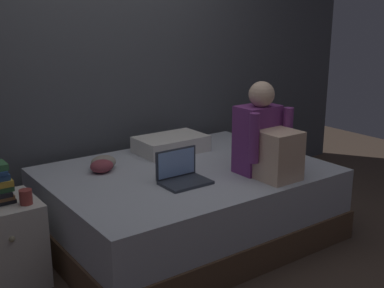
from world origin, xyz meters
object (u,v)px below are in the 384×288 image
at_px(bed, 187,204).
at_px(clothes_pile, 103,164).
at_px(nightstand, 3,244).
at_px(laptop, 182,175).
at_px(person_sitting, 266,140).
at_px(pillow, 171,144).
at_px(mug, 26,197).

height_order(bed, clothes_pile, clothes_pile).
distance_m(bed, nightstand, 1.31).
bearing_deg(laptop, person_sitting, -19.98).
relative_size(bed, pillow, 3.57).
bearing_deg(pillow, person_sitting, -76.00).
xyz_separation_m(mug, clothes_pile, (0.66, 0.33, -0.00)).
height_order(mug, clothes_pile, clothes_pile).
bearing_deg(nightstand, person_sitting, -17.99).
xyz_separation_m(bed, laptop, (-0.19, -0.21, 0.33)).
bearing_deg(pillow, clothes_pile, -169.84).
bearing_deg(pillow, mug, -161.44).
bearing_deg(laptop, clothes_pile, 120.45).
height_order(nightstand, person_sitting, person_sitting).
relative_size(pillow, mug, 6.22).
relative_size(bed, person_sitting, 3.05).
distance_m(person_sitting, mug, 1.62).
relative_size(nightstand, person_sitting, 0.83).
relative_size(person_sitting, laptop, 2.05).
bearing_deg(laptop, nightstand, 163.06).
height_order(bed, pillow, pillow).
xyz_separation_m(laptop, clothes_pile, (-0.32, 0.54, -0.01)).
bearing_deg(laptop, bed, 48.20).
height_order(nightstand, pillow, pillow).
height_order(nightstand, mug, mug).
height_order(person_sitting, clothes_pile, person_sitting).
bearing_deg(bed, clothes_pile, 147.22).
height_order(laptop, pillow, laptop).
relative_size(bed, laptop, 6.25).
distance_m(nightstand, laptop, 1.20).
xyz_separation_m(pillow, mug, (-1.33, -0.45, -0.01)).
relative_size(laptop, pillow, 0.57).
bearing_deg(laptop, mug, 167.45).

